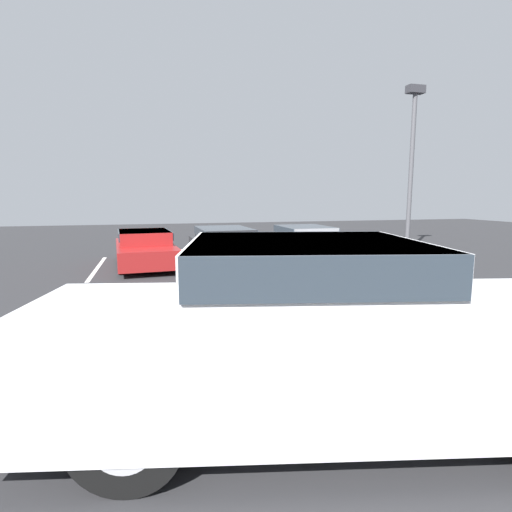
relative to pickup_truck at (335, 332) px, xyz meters
The scene contains 12 objects.
ground_plane 1.25m from the pickup_truck, 128.40° to the left, with size 60.00×60.00×0.00m, color #2D2D30.
stall_stripe_a 10.42m from the pickup_truck, 108.87° to the left, with size 0.12×4.52×0.01m, color white.
stall_stripe_b 9.88m from the pickup_truck, 93.38° to the left, with size 0.12×4.52×0.01m, color white.
stall_stripe_c 10.11m from the pickup_truck, 77.40° to the left, with size 0.12×4.52×0.01m, color white.
stall_stripe_d 11.05m from the pickup_truck, 63.15° to the left, with size 0.12×4.52×0.01m, color white.
pickup_truck is the anchor object (origin of this frame).
parked_sedan_a 10.01m from the pickup_truck, 100.91° to the left, with size 2.06×4.33×1.14m.
parked_sedan_b 9.72m from the pickup_truck, 85.98° to the left, with size 1.93×4.80×1.19m.
parked_sedan_c 10.61m from the pickup_truck, 69.65° to the left, with size 1.85×4.21×1.17m.
light_post 14.10m from the pickup_truck, 51.69° to the left, with size 0.70×0.36×6.52m.
traffic_cone 4.98m from the pickup_truck, 40.47° to the left, with size 0.52×0.52×0.54m.
wheel_stop_curb 12.56m from the pickup_truck, 90.82° to the left, with size 1.73×0.20×0.14m, color #B7B2A8.
Camera 1 is at (-1.17, -4.08, 2.21)m, focal length 28.00 mm.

